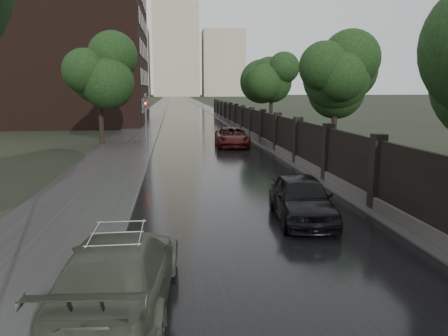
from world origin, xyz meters
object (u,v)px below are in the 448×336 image
tree_left_far (99,76)px  tree_right_c (272,83)px  traffic_light (146,118)px  volga_sedan (119,271)px  car_right_far (232,137)px  tree_right_b (336,78)px  car_right_near (301,198)px

tree_left_far → tree_right_c: tree_left_far is taller
tree_right_c → traffic_light: 19.26m
volga_sedan → car_right_far: size_ratio=0.97×
volga_sedan → traffic_light: bearing=-83.9°
tree_right_b → volga_sedan: bearing=-121.3°
tree_left_far → tree_right_b: bearing=-27.3°
tree_right_b → tree_right_c: 18.00m
traffic_light → car_right_far: (6.13, 3.01, -1.67)m
volga_sedan → car_right_far: (5.43, 24.23, -0.01)m
tree_left_far → traffic_light: size_ratio=1.85×
tree_right_b → traffic_light: size_ratio=1.75×
tree_right_b → volga_sedan: (-11.10, -18.22, -4.21)m
traffic_light → volga_sedan: size_ratio=0.79×
car_right_near → car_right_far: size_ratio=0.83×
tree_left_far → traffic_light: tree_left_far is taller
tree_right_c → tree_left_far: bearing=-147.2°
traffic_light → car_right_near: size_ratio=0.92×
car_right_far → tree_left_far: bearing=171.4°
tree_right_c → volga_sedan: 38.12m
tree_left_far → car_right_far: tree_left_far is taller
tree_right_b → car_right_near: size_ratio=1.61×
car_right_near → tree_right_b: bearing=70.1°
tree_right_b → volga_sedan: size_ratio=1.38×
tree_left_far → car_right_far: bearing=-11.5°
tree_left_far → volga_sedan: bearing=-80.5°
tree_right_c → volga_sedan: tree_right_c is taller
tree_right_c → car_right_far: bearing=-115.3°
car_right_near → car_right_far: 18.96m
volga_sedan → car_right_near: (5.20, 5.27, 0.01)m
car_right_far → tree_right_c: bearing=67.5°
tree_right_c → car_right_near: size_ratio=1.61×
car_right_far → tree_right_b: bearing=-43.8°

